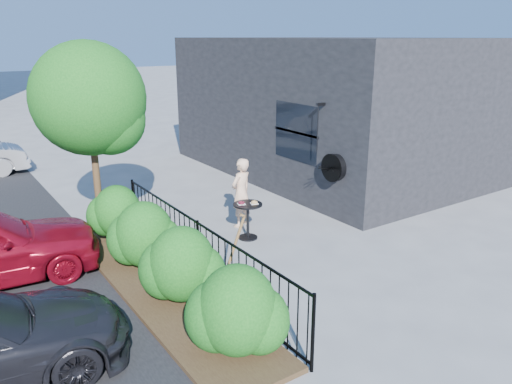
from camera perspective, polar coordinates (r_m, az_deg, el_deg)
ground at (r=9.57m, az=1.55°, el=-7.66°), size 120.00×120.00×0.00m
shop_building at (r=15.77m, az=8.42°, el=9.76°), size 6.22×9.00×4.00m
fence at (r=8.62m, az=-6.60°, el=-6.61°), size 0.05×6.05×1.10m
planting_bed at (r=8.58m, az=-10.69°, el=-10.79°), size 1.30×6.00×0.08m
shrubs at (r=8.41m, az=-10.59°, el=-6.38°), size 1.10×5.60×1.24m
patio_tree at (r=10.26m, az=-18.08°, el=9.36°), size 2.20×2.20×3.94m
cafe_table at (r=10.31m, az=-0.94°, el=-2.59°), size 0.61×0.61×0.81m
woman at (r=10.92m, az=-1.71°, el=-0.09°), size 0.65×0.52×1.54m
shovel at (r=8.17m, az=-2.85°, el=-7.61°), size 0.50×0.18×1.36m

